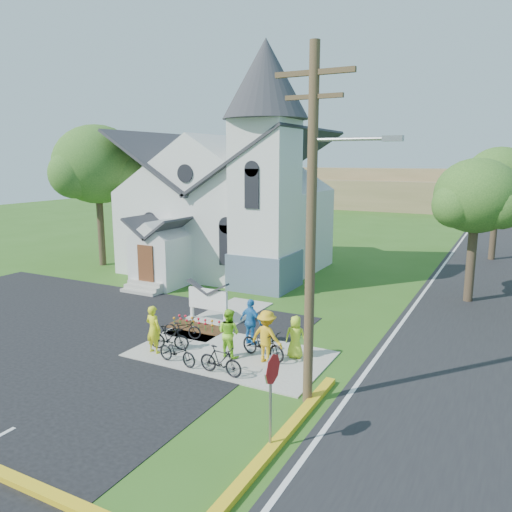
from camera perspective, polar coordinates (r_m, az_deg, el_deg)
The scene contains 23 objects.
ground at distance 18.88m, azimuth -7.72°, elevation -10.82°, with size 120.00×120.00×0.00m, color #315C1A.
parking_lot at distance 22.27m, azimuth -25.90°, elevation -8.39°, with size 20.00×16.00×0.02m, color black.
road at distance 30.05m, azimuth 26.37°, elevation -3.56°, with size 8.00×90.00×0.02m, color black.
sidewalk at distance 18.50m, azimuth -2.94°, elevation -11.12°, with size 7.00×4.00×0.05m, color gray.
church at distance 31.04m, azimuth -2.91°, elevation 7.83°, with size 12.35×12.00×13.00m.
church_sign at distance 21.69m, azimuth -5.51°, elevation -4.98°, with size 2.20×0.40×1.70m.
flower_bed at distance 21.28m, azimuth -6.79°, elevation -8.13°, with size 2.60×1.10×0.07m, color #3C2210.
utility_pole at distance 13.72m, azimuth 6.57°, elevation 4.27°, with size 3.45×0.28×10.00m.
stop_sign at distance 12.29m, azimuth 1.82°, elevation -14.13°, with size 0.11×0.76×2.48m.
tree_lot_corner at distance 34.27m, azimuth -17.70°, elevation 9.91°, with size 5.60×5.60×9.15m.
tree_road_near at distance 26.34m, azimuth 23.88°, elevation 6.22°, with size 4.00×4.00×7.05m.
tree_road_mid at distance 38.26m, azimuth 26.00°, elevation 8.15°, with size 4.40×4.40×7.80m.
distant_hills at distance 71.05m, azimuth 22.11°, elevation 6.39°, with size 61.00×10.00×5.60m.
cyclist_0 at distance 18.63m, azimuth -11.64°, elevation -8.20°, with size 0.64×0.42×1.76m, color yellow.
bike_0 at distance 20.04m, azimuth -8.41°, elevation -8.10°, with size 0.55×1.59×0.83m, color black.
cyclist_1 at distance 17.94m, azimuth -3.13°, elevation -8.75°, with size 0.85×0.67×1.76m, color #92E32A.
bike_1 at distance 18.95m, azimuth -9.88°, elevation -9.18°, with size 0.43×1.51×0.91m, color black.
cyclist_2 at distance 19.04m, azimuth -0.58°, elevation -7.54°, with size 1.03×0.43×1.76m, color #287DC9.
bike_2 at distance 17.64m, azimuth -8.98°, elevation -10.76°, with size 0.58×1.67×0.88m, color black.
cyclist_3 at distance 17.43m, azimuth 1.23°, elevation -9.18°, with size 1.19×0.69×1.85m, color gold.
bike_3 at distance 16.65m, azimuth -4.06°, elevation -11.84°, with size 0.45×1.61×0.97m, color black.
cyclist_4 at distance 17.91m, azimuth 4.53°, elevation -9.19°, with size 0.75×0.49×1.53m, color #B8DD29.
bike_4 at distance 17.89m, azimuth 0.82°, elevation -10.08°, with size 0.67×1.91×1.00m, color black.
Camera 1 is at (10.25, -14.22, 7.02)m, focal length 35.00 mm.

